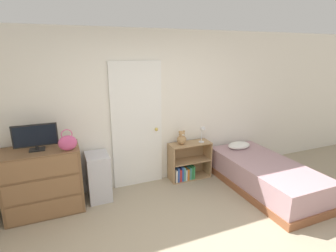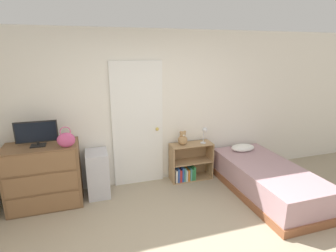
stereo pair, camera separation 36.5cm
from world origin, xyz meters
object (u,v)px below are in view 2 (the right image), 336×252
at_px(bed, 266,179).
at_px(teddy_bear, 183,139).
at_px(tv, 36,133).
at_px(bookshelf, 188,166).
at_px(desk_lamp, 205,132).
at_px(dresser, 44,176).
at_px(storage_bin, 98,174).
at_px(handbag, 66,140).

bearing_deg(bed, teddy_bear, 143.29).
height_order(tv, bookshelf, tv).
bearing_deg(desk_lamp, dresser, -178.13).
distance_m(tv, storage_bin, 1.08).
bearing_deg(teddy_bear, bed, -36.71).
xyz_separation_m(bookshelf, desk_lamp, (0.28, -0.04, 0.61)).
xyz_separation_m(bookshelf, bed, (1.01, -0.83, -0.01)).
distance_m(tv, bed, 3.51).
bearing_deg(handbag, bookshelf, 8.96).
xyz_separation_m(handbag, desk_lamp, (2.21, 0.26, -0.18)).
bearing_deg(handbag, dresser, 153.88).
height_order(dresser, handbag, handbag).
xyz_separation_m(storage_bin, bed, (2.56, -0.77, -0.12)).
bearing_deg(bed, tv, 168.09).
bearing_deg(dresser, teddy_bear, 3.25).
xyz_separation_m(handbag, teddy_bear, (1.83, 0.30, -0.27)).
bearing_deg(desk_lamp, handbag, -173.23).
bearing_deg(dresser, bed, -12.10).
xyz_separation_m(dresser, bookshelf, (2.29, 0.13, -0.21)).
distance_m(bookshelf, teddy_bear, 0.52).
relative_size(bookshelf, teddy_bear, 2.98).
height_order(bookshelf, desk_lamp, desk_lamp).
xyz_separation_m(tv, bed, (3.33, -0.70, -0.88)).
height_order(dresser, bed, dresser).
bearing_deg(bookshelf, tv, -176.73).
distance_m(dresser, storage_bin, 0.76).
height_order(dresser, tv, tv).
bearing_deg(handbag, tv, 156.01).
distance_m(tv, teddy_bear, 2.24).
bearing_deg(teddy_bear, desk_lamp, -5.94).
distance_m(teddy_bear, desk_lamp, 0.40).
bearing_deg(teddy_bear, bookshelf, 0.74).
xyz_separation_m(teddy_bear, bed, (1.12, -0.83, -0.53)).
distance_m(dresser, bed, 3.39).
height_order(desk_lamp, bed, desk_lamp).
height_order(handbag, bed, handbag).
distance_m(storage_bin, teddy_bear, 1.50).
xyz_separation_m(dresser, bed, (3.31, -0.71, -0.23)).
bearing_deg(dresser, tv, -162.24).
distance_m(dresser, desk_lamp, 2.61).
relative_size(handbag, teddy_bear, 1.18).
bearing_deg(handbag, teddy_bear, 9.42).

